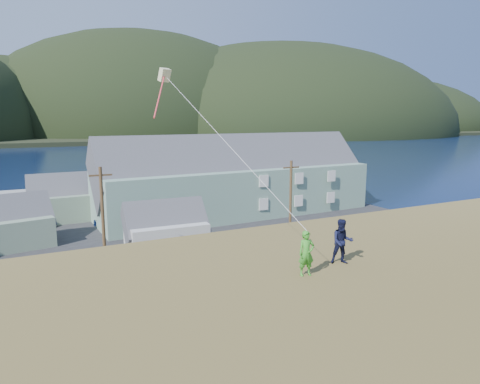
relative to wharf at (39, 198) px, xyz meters
name	(u,v)px	position (x,y,z in m)	size (l,w,h in m)	color
ground	(148,287)	(6.00, -40.00, -0.45)	(900.00, 900.00, 0.00)	#0A1638
grass_strip	(155,296)	(6.00, -42.00, -0.40)	(110.00, 8.00, 0.10)	#4C3D19
waterfront_lot	(108,232)	(6.00, -23.00, -0.39)	(72.00, 36.00, 0.12)	#28282B
wharf	(39,198)	(0.00, 0.00, 0.00)	(26.00, 14.00, 0.90)	gray
far_shore	(35,133)	(6.00, 290.00, 0.55)	(900.00, 320.00, 2.00)	black
far_hills	(95,133)	(41.59, 239.38, 1.55)	(760.00, 265.00, 143.00)	black
lodge	(237,178)	(22.62, -21.27, 4.32)	(35.70, 11.38, 12.42)	gray
shed_palegreen_near	(4,225)	(-3.68, -24.68, 1.88)	(9.31, 6.72, 6.15)	gray
shed_white	(166,229)	(9.67, -32.67, 1.83)	(7.58, 5.19, 5.89)	beige
shed_palegreen_far	(74,198)	(3.57, -14.73, 2.21)	(10.50, 6.19, 6.95)	slate
utility_poles	(105,226)	(3.43, -38.50, 4.12)	(30.46, 0.24, 9.41)	#47331E
parked_cars	(6,226)	(-3.79, -18.83, 0.41)	(23.76, 13.55, 1.58)	#B9B9B9
kite_flyer_green	(306,253)	(6.63, -58.77, 7.50)	(0.54, 0.36, 1.49)	green
kite_flyer_navy	(342,242)	(8.43, -58.37, 7.55)	(0.78, 0.60, 1.59)	black
kite_rig	(165,80)	(4.22, -51.80, 13.39)	(1.82, 3.93, 9.35)	beige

